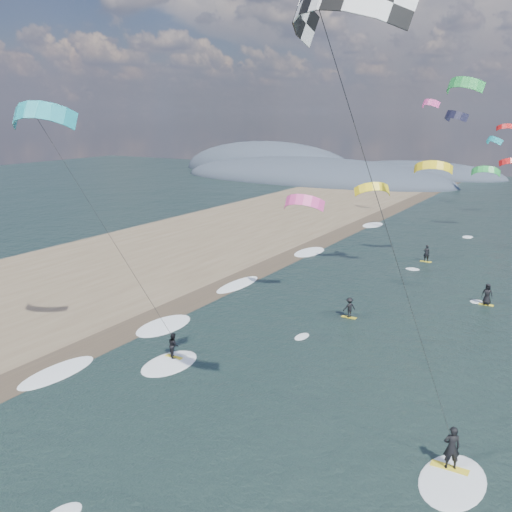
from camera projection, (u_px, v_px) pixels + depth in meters
The scene contains 8 objects.
ground at pixel (122, 493), 22.71m from camera, with size 260.00×260.00×0.00m, color black.
wet_sand_strip at pixel (95, 345), 37.01m from camera, with size 3.00×240.00×0.00m, color #382D23.
coastal_hills at pixel (306, 175), 134.66m from camera, with size 80.00×41.00×15.00m.
kitesurfer_near_a at pixel (346, 104), 17.98m from camera, with size 8.16×9.37×19.01m.
kitesurfer_near_b at pixel (83, 201), 30.31m from camera, with size 6.96×8.57×15.75m.
far_kitesurfers at pixel (420, 288), 46.20m from camera, with size 9.26×19.95×1.75m.
bg_kite_field at pixel (457, 143), 65.78m from camera, with size 13.71×71.66×10.32m.
shoreline_surf at pixel (158, 326), 40.35m from camera, with size 2.40×79.40×0.11m.
Camera 1 is at (14.73, -14.09, 14.76)m, focal length 40.00 mm.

